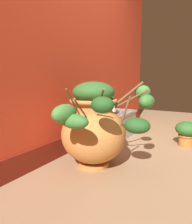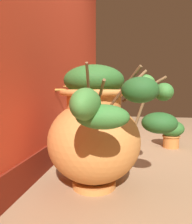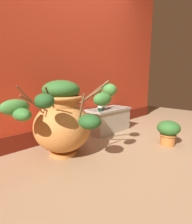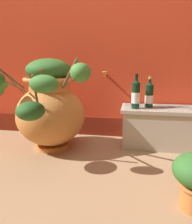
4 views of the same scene
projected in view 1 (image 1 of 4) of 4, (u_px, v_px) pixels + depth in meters
The scene contains 7 objects.
ground_plane at pixel (174, 165), 1.94m from camera, with size 7.00×7.00×0.00m, color #9E7A56.
back_wall at pixel (73, 39), 2.34m from camera, with size 4.40×0.33×2.60m.
terracotta_urn at pixel (95, 126), 1.85m from camera, with size 1.03×0.83×0.80m.
stone_ledge at pixel (116, 124), 2.86m from camera, with size 0.74×0.37×0.36m.
wine_bottle_left at pixel (113, 105), 2.56m from camera, with size 0.07×0.07×0.31m.
wine_bottle_middle at pixel (112, 105), 2.71m from camera, with size 0.07×0.07×0.28m.
potted_shrub at pixel (187, 132), 2.47m from camera, with size 0.28×0.27×0.31m.
Camera 1 is at (-1.97, -0.27, 0.81)m, focal length 32.12 mm.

